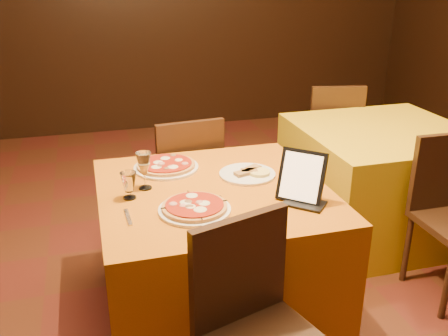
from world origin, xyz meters
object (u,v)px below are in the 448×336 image
object	(u,v)px
pizza_near	(195,208)
main_table	(214,254)
chair_side_far	(329,135)
wine_glass	(144,171)
water_glass	(129,186)
chair_main_far	(183,181)
pizza_far	(166,166)
side_table	(379,180)
tablet	(301,176)

from	to	relation	value
pizza_near	main_table	bearing A→B (deg)	56.96
chair_side_far	wine_glass	world-z (taller)	wine_glass
chair_side_far	water_glass	distance (m)	2.28
chair_main_far	pizza_far	xyz separation A→B (m)	(-0.18, -0.49, 0.31)
side_table	chair_side_far	xyz separation A→B (m)	(0.00, 0.78, 0.08)
pizza_near	water_glass	bearing A→B (deg)	141.24
main_table	side_table	world-z (taller)	same
wine_glass	water_glass	distance (m)	0.13
chair_side_far	pizza_near	distance (m)	2.22
side_table	pizza_far	size ratio (longest dim) A/B	3.19
side_table	tablet	xyz separation A→B (m)	(-1.00, -0.86, 0.49)
tablet	pizza_near	bearing A→B (deg)	-139.66
side_table	water_glass	size ratio (longest dim) A/B	8.46
pizza_near	chair_main_far	bearing A→B (deg)	82.19
chair_side_far	pizza_far	bearing A→B (deg)	47.89
side_table	pizza_near	distance (m)	1.75
water_glass	tablet	distance (m)	0.80
chair_side_far	tablet	size ratio (longest dim) A/B	3.73
water_glass	tablet	bearing A→B (deg)	-17.05
side_table	water_glass	distance (m)	1.91
chair_side_far	pizza_far	distance (m)	1.91
water_glass	pizza_far	bearing A→B (deg)	54.78
water_glass	wine_glass	bearing A→B (deg)	47.37
pizza_far	tablet	world-z (taller)	tablet
chair_side_far	pizza_far	world-z (taller)	chair_side_far
pizza_far	water_glass	distance (m)	0.39
chair_main_far	chair_side_far	xyz separation A→B (m)	(1.35, 0.60, 0.00)
chair_side_far	tablet	distance (m)	1.97
pizza_far	chair_side_far	bearing A→B (deg)	35.50
pizza_near	wine_glass	xyz separation A→B (m)	(-0.18, 0.30, 0.08)
chair_main_far	side_table	bearing A→B (deg)	166.65
main_table	side_table	distance (m)	1.49
pizza_far	main_table	bearing A→B (deg)	-60.40
pizza_far	water_glass	bearing A→B (deg)	-125.22
chair_main_far	wine_glass	distance (m)	0.87
pizza_near	tablet	world-z (taller)	tablet
pizza_far	tablet	size ratio (longest dim) A/B	1.42
chair_main_far	wine_glass	bearing A→B (deg)	60.23
main_table	pizza_near	distance (m)	0.47
chair_main_far	pizza_near	size ratio (longest dim) A/B	2.82
chair_main_far	pizza_far	world-z (taller)	chair_main_far
chair_main_far	wine_glass	world-z (taller)	wine_glass
pizza_far	wine_glass	bearing A→B (deg)	-121.78
side_table	chair_side_far	bearing A→B (deg)	90.00
side_table	wine_glass	bearing A→B (deg)	-162.28
wine_glass	pizza_near	bearing A→B (deg)	-59.36
pizza_near	side_table	bearing A→B (deg)	29.29
chair_side_far	pizza_near	xyz separation A→B (m)	(-1.49, -1.62, 0.31)
side_table	wine_glass	size ratio (longest dim) A/B	5.79
main_table	pizza_far	xyz separation A→B (m)	(-0.18, 0.31, 0.39)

